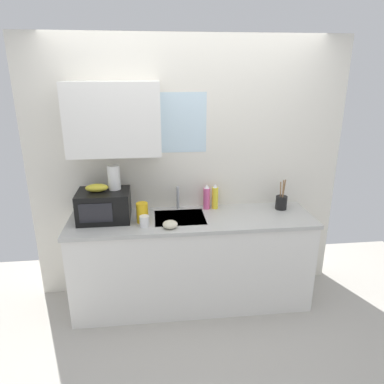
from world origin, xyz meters
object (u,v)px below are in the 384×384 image
object	(u,v)px
dish_soap_bottle_yellow	(215,197)
small_bowl	(170,224)
dish_soap_bottle_pink	(207,197)
utensil_crock	(281,202)
banana_bunch	(97,188)
paper_towel_roll	(114,177)
microwave	(104,206)
mug_white	(144,221)
cereal_canister	(142,213)

from	to	relation	value
dish_soap_bottle_yellow	small_bowl	world-z (taller)	dish_soap_bottle_yellow
dish_soap_bottle_pink	dish_soap_bottle_yellow	world-z (taller)	dish_soap_bottle_yellow
utensil_crock	small_bowl	world-z (taller)	utensil_crock
banana_bunch	small_bowl	bearing A→B (deg)	-21.71
paper_towel_roll	utensil_crock	distance (m)	1.61
dish_soap_bottle_pink	small_bowl	bearing A→B (deg)	-132.54
microwave	banana_bunch	xyz separation A→B (m)	(-0.05, 0.00, 0.17)
microwave	paper_towel_roll	xyz separation A→B (m)	(0.10, 0.05, 0.24)
utensil_crock	small_bowl	distance (m)	1.15
banana_bunch	mug_white	world-z (taller)	banana_bunch
microwave	banana_bunch	bearing A→B (deg)	178.20
mug_white	paper_towel_roll	bearing A→B (deg)	137.06
microwave	mug_white	size ratio (longest dim) A/B	4.84
dish_soap_bottle_yellow	utensil_crock	bearing A→B (deg)	-7.93
utensil_crock	microwave	bearing A→B (deg)	-177.57
paper_towel_roll	microwave	bearing A→B (deg)	-152.83
utensil_crock	mug_white	bearing A→B (deg)	-168.88
dish_soap_bottle_yellow	mug_white	distance (m)	0.77
dish_soap_bottle_pink	paper_towel_roll	bearing A→B (deg)	-172.42
dish_soap_bottle_pink	microwave	bearing A→B (deg)	-170.19
banana_bunch	mug_white	size ratio (longest dim) A/B	2.11
paper_towel_roll	mug_white	world-z (taller)	paper_towel_roll
banana_bunch	dish_soap_bottle_pink	xyz separation A→B (m)	(1.01, 0.16, -0.19)
microwave	utensil_crock	size ratio (longest dim) A/B	1.54
microwave	small_bowl	world-z (taller)	microwave
dish_soap_bottle_pink	cereal_canister	size ratio (longest dim) A/B	1.34
banana_bunch	utensil_crock	size ratio (longest dim) A/B	0.67
cereal_canister	mug_white	world-z (taller)	cereal_canister
paper_towel_roll	dish_soap_bottle_yellow	distance (m)	0.98
dish_soap_bottle_pink	cereal_canister	xyz separation A→B (m)	(-0.62, -0.26, -0.02)
microwave	utensil_crock	xyz separation A→B (m)	(1.68, 0.07, -0.06)
banana_bunch	microwave	bearing A→B (deg)	-1.80
paper_towel_roll	cereal_canister	size ratio (longest dim) A/B	1.21
banana_bunch	dish_soap_bottle_pink	world-z (taller)	banana_bunch
paper_towel_roll	utensil_crock	bearing A→B (deg)	0.72
banana_bunch	utensil_crock	xyz separation A→B (m)	(1.73, 0.07, -0.23)
banana_bunch	paper_towel_roll	distance (m)	0.18
dish_soap_bottle_yellow	cereal_canister	world-z (taller)	dish_soap_bottle_yellow
mug_white	utensil_crock	world-z (taller)	utensil_crock
small_bowl	microwave	bearing A→B (deg)	156.75
small_bowl	banana_bunch	bearing A→B (deg)	158.29
paper_towel_roll	dish_soap_bottle_pink	size ratio (longest dim) A/B	0.90
dish_soap_bottle_yellow	mug_white	world-z (taller)	dish_soap_bottle_yellow
dish_soap_bottle_pink	cereal_canister	bearing A→B (deg)	-156.85
small_bowl	utensil_crock	bearing A→B (deg)	16.19
paper_towel_roll	cereal_canister	world-z (taller)	paper_towel_roll
microwave	small_bowl	xyz separation A→B (m)	(0.58, -0.25, -0.10)
cereal_canister	utensil_crock	xyz separation A→B (m)	(1.34, 0.17, -0.02)
microwave	dish_soap_bottle_yellow	size ratio (longest dim) A/B	1.84
microwave	dish_soap_bottle_pink	bearing A→B (deg)	9.81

